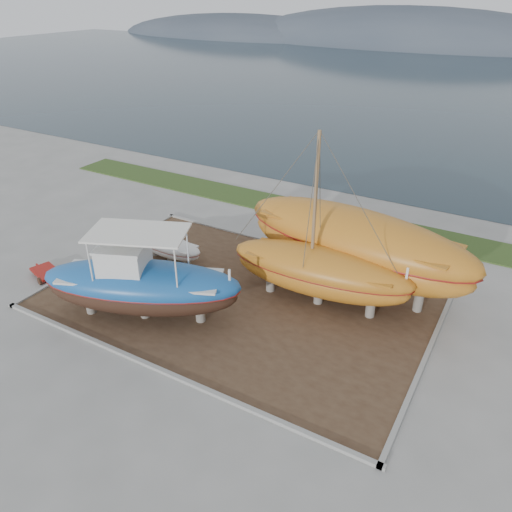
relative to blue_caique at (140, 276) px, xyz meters
The scene contains 11 objects.
ground 3.76m from the blue_caique, ahead, with size 140.00×140.00×0.00m, color gray.
dirt_patch 5.13m from the blue_caique, 49.99° to the left, with size 18.00×12.00×0.06m, color #422D1E.
curb_frame 5.11m from the blue_caique, 49.99° to the left, with size 18.60×12.60×0.15m, color gray, non-canonical shape.
grass_strip 15.49m from the blue_caique, 78.83° to the left, with size 44.00×3.00×0.08m, color #284219.
sea 69.64m from the blue_caique, 87.56° to the left, with size 260.00×100.00×0.04m, color #1A2B35, non-canonical shape.
mountain_ridge 124.59m from the blue_caique, 88.63° to the left, with size 200.00×36.00×20.00m, color #333D49, non-canonical shape.
blue_caique is the anchor object (origin of this frame).
white_dinghy 5.70m from the blue_caique, 116.11° to the left, with size 4.10×1.54×1.23m, color silver, non-canonical shape.
orange_sailboat 8.51m from the blue_caique, 37.97° to the left, with size 8.85×2.61×8.38m, color #B1691B, non-canonical shape.
orange_bare_hull 10.39m from the blue_caique, 44.89° to the left, with size 12.28×3.68×4.02m, color #B1691B, non-canonical shape.
red_trailer 7.34m from the blue_caique, behind, with size 2.61×1.30×0.37m, color #9F1811, non-canonical shape.
Camera 1 is at (11.06, -13.48, 13.74)m, focal length 35.00 mm.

